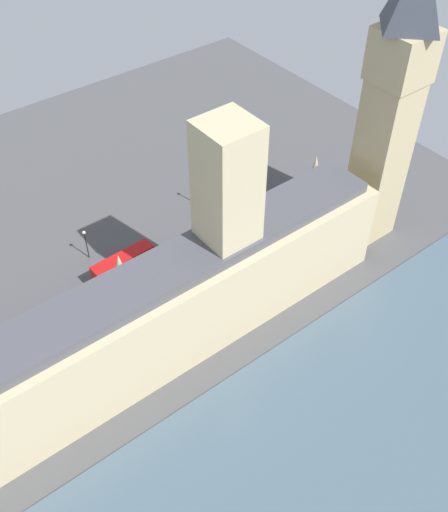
% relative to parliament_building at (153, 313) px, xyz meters
% --- Properties ---
extents(ground_plane, '(148.40, 148.40, 0.00)m').
position_rel_parliament_building_xyz_m(ground_plane, '(1.99, 1.57, -8.80)').
color(ground_plane, '#4C4C4F').
extents(river_thames, '(30.76, 133.56, 0.25)m').
position_rel_parliament_building_xyz_m(river_thames, '(-25.06, 1.57, -8.68)').
color(river_thames, '#475B6B').
rests_on(river_thames, ground).
extents(parliament_building, '(10.47, 78.40, 33.31)m').
position_rel_parliament_building_xyz_m(parliament_building, '(0.00, 0.00, 0.00)').
color(parliament_building, '#CCBA8E').
rests_on(parliament_building, ground).
extents(clock_tower, '(7.69, 7.69, 48.39)m').
position_rel_parliament_building_xyz_m(clock_tower, '(0.37, -43.84, 16.19)').
color(clock_tower, tan).
rests_on(clock_tower, ground).
extents(car_white_under_trees, '(2.07, 4.52, 1.74)m').
position_rel_parliament_building_xyz_m(car_white_under_trees, '(14.38, -27.77, -7.91)').
color(car_white_under_trees, silver).
rests_on(car_white_under_trees, ground).
extents(car_blue_by_river_gate, '(1.86, 4.36, 1.74)m').
position_rel_parliament_building_xyz_m(car_blue_by_river_gate, '(15.16, -13.47, -7.91)').
color(car_blue_by_river_gate, navy).
rests_on(car_blue_by_river_gate, ground).
extents(double_decker_bus_leading, '(2.94, 10.58, 4.75)m').
position_rel_parliament_building_xyz_m(double_decker_bus_leading, '(15.86, -4.10, -6.17)').
color(double_decker_bus_leading, red).
rests_on(double_decker_bus_leading, ground).
extents(car_silver_midblock, '(1.90, 4.25, 1.74)m').
position_rel_parliament_building_xyz_m(car_silver_midblock, '(13.32, 10.54, -7.91)').
color(car_silver_midblock, '#B7B7BC').
rests_on(car_silver_midblock, ground).
extents(pedestrian_corner, '(0.49, 0.59, 1.60)m').
position_rel_parliament_building_xyz_m(pedestrian_corner, '(7.20, -4.89, -8.08)').
color(pedestrian_corner, gray).
rests_on(pedestrian_corner, ground).
extents(pedestrian_kerbside, '(0.64, 0.59, 1.51)m').
position_rel_parliament_building_xyz_m(pedestrian_kerbside, '(7.26, -9.69, -8.12)').
color(pedestrian_kerbside, '#336B60').
rests_on(pedestrian_kerbside, ground).
extents(pedestrian_trailing, '(0.65, 0.58, 1.57)m').
position_rel_parliament_building_xyz_m(pedestrian_trailing, '(7.31, 18.16, -8.09)').
color(pedestrian_trailing, maroon).
rests_on(pedestrian_trailing, ground).
extents(plane_tree_opposite_hall, '(5.46, 5.46, 8.37)m').
position_rel_parliament_building_xyz_m(plane_tree_opposite_hall, '(22.79, -34.73, -2.78)').
color(plane_tree_opposite_hall, brown).
rests_on(plane_tree_opposite_hall, ground).
extents(street_lamp_slot_11, '(0.56, 0.56, 5.83)m').
position_rel_parliament_building_xyz_m(street_lamp_slot_11, '(23.69, -1.71, -4.69)').
color(street_lamp_slot_11, black).
rests_on(street_lamp_slot_11, ground).
extents(street_lamp_slot_12, '(0.56, 0.56, 5.98)m').
position_rel_parliament_building_xyz_m(street_lamp_slot_12, '(23.83, -24.35, -4.59)').
color(street_lamp_slot_12, black).
rests_on(street_lamp_slot_12, ground).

